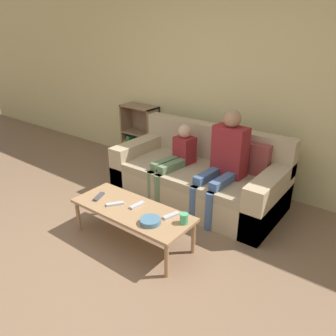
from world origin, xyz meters
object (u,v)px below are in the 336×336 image
person_adult (225,157)px  tv_remote_3 (171,215)px  couch (199,177)px  tv_remote_0 (115,204)px  tv_remote_2 (137,205)px  coffee_table (132,212)px  snack_bowl (150,221)px  tv_remote_1 (99,197)px  person_child (175,159)px  cup_near (184,218)px  bookshelf (141,140)px

person_adult → tv_remote_3: 1.00m
couch → tv_remote_3: bearing=-71.6°
tv_remote_0 → tv_remote_2: (0.19, 0.12, 0.00)m
coffee_table → snack_bowl: size_ratio=6.56×
couch → person_adult: person_adult is taller
tv_remote_1 → tv_remote_2: 0.45m
person_adult → tv_remote_0: size_ratio=7.15×
tv_remote_0 → snack_bowl: snack_bowl is taller
person_child → tv_remote_3: bearing=-47.7°
person_adult → cup_near: person_adult is taller
person_child → tv_remote_2: (0.22, -0.93, -0.14)m
person_adult → tv_remote_1: (-0.85, -1.11, -0.29)m
couch → person_adult: 0.55m
tv_remote_2 → tv_remote_3: (0.38, 0.05, 0.00)m
bookshelf → coffee_table: (1.39, -1.69, 0.01)m
person_adult → person_child: 0.65m
snack_bowl → person_adult: bearing=84.4°
couch → cup_near: (0.50, -1.06, 0.14)m
couch → cup_near: couch is taller
tv_remote_2 → tv_remote_3: same height
person_adult → tv_remote_1: bearing=-123.5°
tv_remote_3 → cup_near: bearing=10.4°
bookshelf → cup_near: (1.94, -1.60, 0.09)m
tv_remote_0 → snack_bowl: size_ratio=0.87×
couch → bookshelf: bookshelf is taller
tv_remote_1 → snack_bowl: bearing=-23.5°
bookshelf → tv_remote_1: 1.99m
coffee_table → cup_near: cup_near is taller
coffee_table → tv_remote_2: size_ratio=7.14×
person_child → tv_remote_1: person_child is taller
person_adult → snack_bowl: size_ratio=6.25×
coffee_table → tv_remote_0: (-0.18, -0.05, 0.05)m
coffee_table → snack_bowl: bearing=-16.0°
snack_bowl → tv_remote_1: bearing=176.4°
couch → tv_remote_3: 1.11m
person_child → tv_remote_1: bearing=-93.4°
snack_bowl → tv_remote_0: bearing=175.3°
bookshelf → person_child: (1.18, -0.69, 0.20)m
tv_remote_0 → tv_remote_2: same height
cup_near → tv_remote_0: cup_near is taller
tv_remote_1 → tv_remote_2: (0.43, 0.11, 0.00)m
cup_near → person_child: bearing=129.9°
cup_near → tv_remote_1: bearing=-171.9°
coffee_table → tv_remote_2: (0.01, 0.07, 0.05)m
couch → bookshelf: size_ratio=2.29×
tv_remote_1 → bookshelf: bearing=99.2°
person_child → tv_remote_3: size_ratio=5.20×
couch → tv_remote_2: (-0.03, -1.09, 0.10)m
tv_remote_0 → tv_remote_3: (0.57, 0.16, 0.00)m
couch → bookshelf: (-1.43, 0.53, 0.04)m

